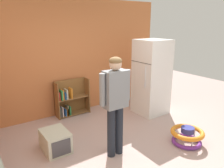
# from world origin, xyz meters

# --- Properties ---
(ground_plane) EXTENTS (12.00, 12.00, 0.00)m
(ground_plane) POSITION_xyz_m (0.00, 0.00, 0.00)
(ground_plane) COLOR #B79A93
(ground_plane) RESTS_ON ground
(back_wall) EXTENTS (5.20, 0.06, 2.70)m
(back_wall) POSITION_xyz_m (0.00, 2.33, 1.35)
(back_wall) COLOR #C6713F
(back_wall) RESTS_ON ground
(refrigerator) EXTENTS (0.73, 0.68, 1.78)m
(refrigerator) POSITION_xyz_m (1.63, 1.18, 0.89)
(refrigerator) COLOR white
(refrigerator) RESTS_ON ground
(bookshelf) EXTENTS (0.80, 0.28, 0.85)m
(bookshelf) POSITION_xyz_m (-0.07, 2.14, 0.37)
(bookshelf) COLOR brown
(bookshelf) RESTS_ON ground
(standing_person) EXTENTS (0.57, 0.22, 1.66)m
(standing_person) POSITION_xyz_m (-0.14, 0.17, 0.99)
(standing_person) COLOR #20252F
(standing_person) RESTS_ON ground
(baby_walker) EXTENTS (0.60, 0.60, 0.32)m
(baby_walker) POSITION_xyz_m (1.15, -0.29, 0.16)
(baby_walker) COLOR purple
(baby_walker) RESTS_ON ground
(pet_carrier) EXTENTS (0.42, 0.55, 0.36)m
(pet_carrier) POSITION_xyz_m (-0.92, 0.85, 0.18)
(pet_carrier) COLOR beige
(pet_carrier) RESTS_ON ground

